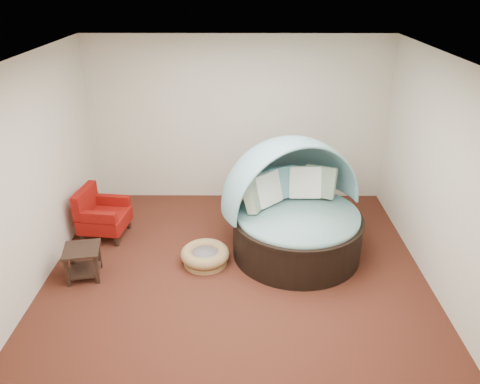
{
  "coord_description": "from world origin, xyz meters",
  "views": [
    {
      "loc": [
        0.09,
        -5.12,
        3.67
      ],
      "look_at": [
        0.05,
        0.6,
        0.97
      ],
      "focal_mm": 35.0,
      "sensor_mm": 36.0,
      "label": 1
    }
  ],
  "objects_px": {
    "pet_basket": "(205,256)",
    "red_armchair": "(101,215)",
    "canopy_daybed": "(295,202)",
    "side_table": "(83,258)"
  },
  "relations": [
    {
      "from": "canopy_daybed",
      "to": "pet_basket",
      "type": "bearing_deg",
      "value": 173.6
    },
    {
      "from": "pet_basket",
      "to": "red_armchair",
      "type": "distance_m",
      "value": 1.8
    },
    {
      "from": "canopy_daybed",
      "to": "side_table",
      "type": "relative_size",
      "value": 4.56
    },
    {
      "from": "canopy_daybed",
      "to": "red_armchair",
      "type": "xyz_separation_m",
      "value": [
        -2.86,
        0.38,
        -0.41
      ]
    },
    {
      "from": "pet_basket",
      "to": "red_armchair",
      "type": "relative_size",
      "value": 1.1
    },
    {
      "from": "pet_basket",
      "to": "red_armchair",
      "type": "height_order",
      "value": "red_armchair"
    },
    {
      "from": "pet_basket",
      "to": "red_armchair",
      "type": "bearing_deg",
      "value": 155.23
    },
    {
      "from": "side_table",
      "to": "canopy_daybed",
      "type": "bearing_deg",
      "value": 13.79
    },
    {
      "from": "red_armchair",
      "to": "canopy_daybed",
      "type": "bearing_deg",
      "value": -0.74
    },
    {
      "from": "canopy_daybed",
      "to": "side_table",
      "type": "xyz_separation_m",
      "value": [
        -2.81,
        -0.69,
        -0.49
      ]
    }
  ]
}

